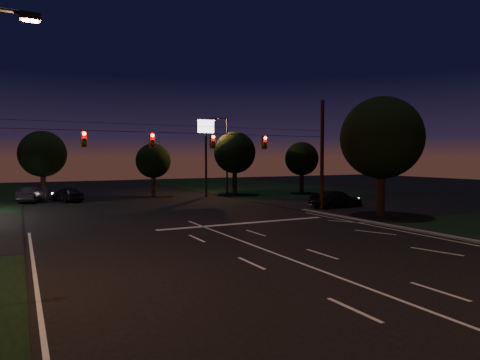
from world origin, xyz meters
TOP-DOWN VIEW (x-y plane):
  - ground at (0.00, 0.00)m, footprint 140.00×140.00m
  - cross_street_right at (20.00, 16.00)m, footprint 20.00×16.00m
  - center_line at (0.00, -6.00)m, footprint 0.14×40.00m
  - stop_bar at (3.00, 11.50)m, footprint 12.00×0.50m
  - utility_pole_right at (12.00, 15.00)m, footprint 0.30×0.30m
  - signal_span at (-0.00, 14.96)m, footprint 24.00×0.40m
  - pole_sign_right at (8.00, 30.00)m, footprint 1.80×0.30m
  - street_light_right_far at (11.24, 32.00)m, footprint 2.20×0.35m
  - tree_right_near at (13.53, 10.17)m, footprint 6.00×6.00m
  - tree_far_b at (-7.98, 34.13)m, footprint 4.60×4.60m
  - tree_far_c at (3.02, 33.10)m, footprint 3.80×3.80m
  - tree_far_d at (12.02, 31.13)m, footprint 4.80×4.80m
  - tree_far_e at (20.02, 29.11)m, footprint 4.00×4.00m
  - car_oncoming_a at (-5.99, 31.72)m, footprint 3.02×4.58m
  - car_oncoming_b at (-9.00, 32.95)m, footprint 3.07×4.98m
  - car_cross at (14.17, 15.76)m, footprint 5.03×2.06m

SIDE VIEW (x-z plane):
  - ground at x=0.00m, z-range 0.00..0.00m
  - cross_street_right at x=20.00m, z-range -0.01..0.01m
  - utility_pole_right at x=12.00m, z-range -4.50..4.50m
  - center_line at x=0.00m, z-range 0.00..0.01m
  - stop_bar at x=3.00m, z-range 0.00..0.01m
  - car_oncoming_a at x=-5.99m, z-range 0.00..1.45m
  - car_cross at x=14.17m, z-range 0.00..1.46m
  - car_oncoming_b at x=-9.00m, z-range 0.00..1.55m
  - tree_far_c at x=3.02m, z-range 0.97..6.83m
  - tree_far_e at x=20.02m, z-range 1.03..7.20m
  - tree_far_b at x=-7.98m, z-range 1.12..8.10m
  - tree_far_d at x=12.02m, z-range 1.18..8.47m
  - street_light_right_far at x=11.24m, z-range 0.74..9.74m
  - signal_span at x=0.00m, z-range 4.72..6.28m
  - tree_right_near at x=13.53m, z-range 1.30..10.06m
  - pole_sign_right at x=8.00m, z-range 2.04..10.44m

